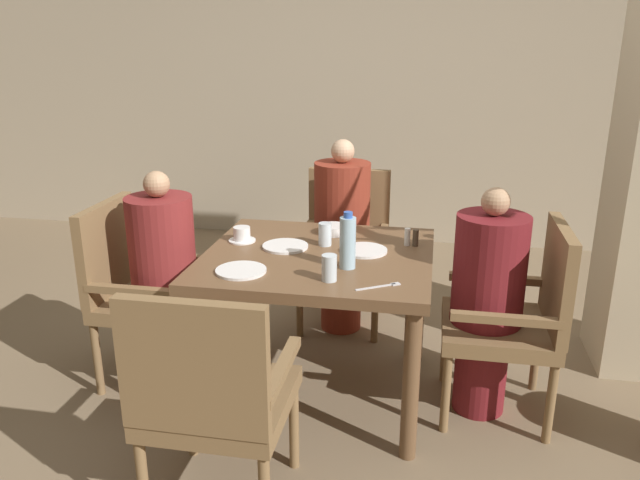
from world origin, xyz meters
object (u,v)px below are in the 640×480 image
diner_in_left_chair (164,276)px  plate_main_right (241,271)px  teacup_with_saucer (242,235)px  plate_main_left (364,250)px  chair_near_corner (212,393)px  plate_dessert_center (285,246)px  glass_tall_near (329,268)px  chair_far_side (345,241)px  water_bottle (348,242)px  bowl_small (333,229)px  glass_tall_mid (325,234)px  diner_in_far_chair (342,235)px  chair_left_side (139,285)px  diner_in_right_chair (487,301)px  chair_right_side (518,314)px

diner_in_left_chair → plate_main_right: size_ratio=4.97×
teacup_with_saucer → plate_main_left: bearing=-4.0°
diner_in_left_chair → chair_near_corner: (0.56, -0.88, -0.06)m
plate_dessert_center → glass_tall_near: size_ratio=1.97×
chair_far_side → glass_tall_near: bearing=-84.9°
plate_dessert_center → water_bottle: (0.33, -0.21, 0.11)m
plate_main_right → teacup_with_saucer: 0.42m
bowl_small → water_bottle: bearing=-73.5°
teacup_with_saucer → glass_tall_mid: size_ratio=1.19×
plate_dessert_center → plate_main_left: bearing=1.4°
chair_near_corner → diner_in_far_chair: bearing=82.6°
chair_left_side → glass_tall_mid: (0.93, 0.12, 0.28)m
chair_left_side → diner_in_left_chair: size_ratio=0.84×
plate_main_right → water_bottle: bearing=17.0°
glass_tall_near → glass_tall_mid: (-0.10, 0.44, 0.00)m
diner_in_far_chair → diner_in_left_chair: bearing=-136.3°
plate_main_left → glass_tall_mid: (-0.20, 0.06, 0.05)m
diner_in_right_chair → chair_right_side: bearing=-0.0°
diner_in_far_chair → plate_dessert_center: bearing=-104.0°
water_bottle → glass_tall_mid: water_bottle is taller
chair_far_side → teacup_with_saucer: bearing=-117.5°
plate_dessert_center → diner_in_right_chair: bearing=-3.4°
plate_dessert_center → teacup_with_saucer: teacup_with_saucer is taller
plate_main_left → chair_far_side: bearing=104.2°
bowl_small → glass_tall_near: bearing=-82.2°
chair_left_side → plate_dessert_center: (0.74, 0.06, 0.23)m
chair_far_side → glass_tall_near: (0.11, -1.20, 0.28)m
diner_in_right_chair → plate_main_left: size_ratio=4.92×
chair_left_side → plate_dessert_center: size_ratio=4.19×
diner_in_right_chair → plate_main_right: size_ratio=4.92×
plate_main_right → teacup_with_saucer: size_ratio=1.65×
bowl_small → water_bottle: (0.14, -0.47, 0.09)m
diner_in_left_chair → glass_tall_near: bearing=-20.0°
plate_main_right → bowl_small: 0.67m
glass_tall_near → diner_in_right_chair: bearing=25.7°
diner_in_far_chair → teacup_with_saucer: size_ratio=8.64×
chair_left_side → chair_far_side: size_ratio=1.00×
chair_far_side → plate_dessert_center: (-0.17, -0.82, 0.23)m
chair_right_side → water_bottle: bearing=-168.2°
bowl_small → chair_far_side: bearing=92.1°
plate_main_left → chair_right_side: bearing=-5.3°
chair_far_side → glass_tall_near: size_ratio=8.25×
chair_right_side → chair_near_corner: size_ratio=1.00×
diner_in_left_chair → glass_tall_mid: diner_in_left_chair is taller
chair_left_side → glass_tall_mid: size_ratio=8.25×
chair_right_side → glass_tall_mid: chair_right_side is taller
chair_near_corner → teacup_with_saucer: bearing=100.9°
teacup_with_saucer → glass_tall_near: size_ratio=1.19×
teacup_with_saucer → water_bottle: (0.56, -0.27, 0.09)m
diner_in_left_chair → chair_near_corner: diner_in_left_chair is taller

